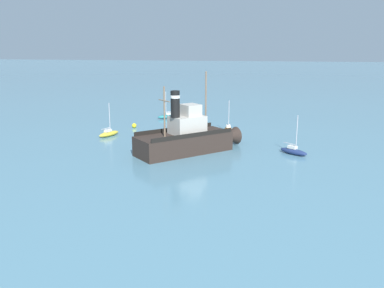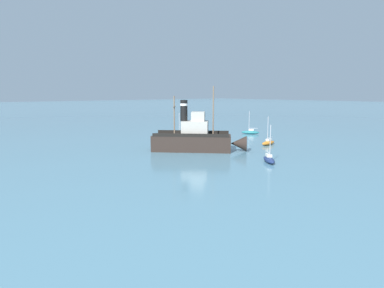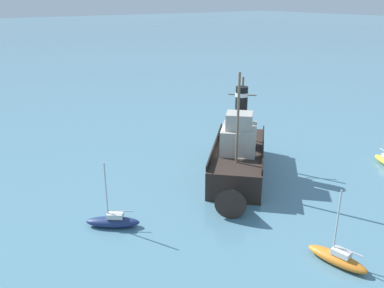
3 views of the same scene
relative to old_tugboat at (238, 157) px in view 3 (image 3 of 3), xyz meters
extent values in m
plane|color=teal|center=(-0.57, 0.09, -1.83)|extent=(600.00, 600.00, 0.00)
cube|color=#2D231E|center=(0.43, -0.44, -0.63)|extent=(11.57, 11.62, 2.40)
cone|color=#2D231E|center=(-4.64, 4.68, -0.63)|extent=(3.36, 3.36, 2.35)
cube|color=#B2ADA3|center=(0.08, -0.08, 1.67)|extent=(4.95, 4.95, 2.20)
cube|color=#B2ADA3|center=(-0.27, 0.27, 3.47)|extent=(2.97, 2.97, 1.40)
cylinder|color=black|center=(1.28, -1.29, 4.37)|extent=(1.10, 1.10, 3.20)
cylinder|color=silver|center=(1.28, -1.29, 5.27)|extent=(1.16, 1.16, 0.35)
cylinder|color=#75604C|center=(-1.89, 1.91, 4.32)|extent=(0.20, 0.20, 7.50)
cylinder|color=#75604C|center=(2.33, -2.35, 3.57)|extent=(0.20, 0.20, 6.00)
cylinder|color=#75604C|center=(2.33, -2.35, 4.89)|extent=(1.93, 1.92, 0.12)
cube|color=black|center=(-1.10, -1.95, 0.82)|extent=(8.11, 8.18, 0.50)
cube|color=black|center=(1.96, 1.08, 0.82)|extent=(8.11, 8.18, 0.50)
ellipsoid|color=orange|center=(-13.27, 3.64, -1.48)|extent=(3.93, 1.73, 0.70)
cube|color=silver|center=(-13.46, 3.60, -0.95)|extent=(1.19, 0.82, 0.36)
cylinder|color=#B7B7BC|center=(-12.97, 3.69, 0.97)|extent=(0.10, 0.10, 4.20)
cylinder|color=#B7B7BC|center=(-13.86, 3.54, -0.58)|extent=(1.79, 0.38, 0.08)
ellipsoid|color=navy|center=(-1.44, 12.94, -1.48)|extent=(3.20, 3.68, 0.70)
cube|color=silver|center=(-1.56, 12.78, -0.95)|extent=(1.18, 1.26, 0.36)
cylinder|color=#B7B7BC|center=(-1.26, 13.18, 0.97)|extent=(0.10, 0.10, 4.20)
cylinder|color=#B7B7BC|center=(-1.81, 12.47, -0.58)|extent=(1.17, 1.47, 0.08)
camera|label=1|loc=(48.24, 10.03, 11.23)|focal=38.00mm
camera|label=2|loc=(33.88, 39.87, 7.20)|focal=32.00mm
camera|label=3|loc=(-25.11, 22.85, 13.58)|focal=38.00mm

